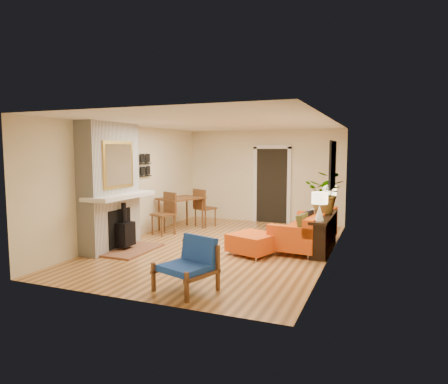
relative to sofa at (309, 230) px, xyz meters
The scene contains 10 objects.
room_shell 2.42m from the sofa, 120.02° to the left, with size 6.50×6.50×6.50m.
fireplace 4.19m from the sofa, 155.72° to the right, with size 1.09×1.68×2.60m.
sofa is the anchor object (origin of this frame).
ottoman 1.36m from the sofa, 132.46° to the right, with size 1.03×1.03×0.41m.
blue_chair 3.44m from the sofa, 109.70° to the right, with size 0.93×0.91×0.77m.
dining_table 3.38m from the sofa, 169.22° to the left, with size 1.27×1.93×1.02m.
console_table 0.43m from the sofa, 26.76° to the right, with size 0.34×1.85×0.72m.
lamp_near 1.16m from the sofa, 68.47° to the right, with size 0.30×0.30×0.54m.
lamp_far 0.96m from the sofa, 59.47° to the left, with size 0.30×0.30×0.54m.
houseplant 0.87m from the sofa, 10.33° to the left, with size 0.79×0.68×0.88m, color #1E5919.
Camera 1 is at (3.15, -7.67, 2.04)m, focal length 32.00 mm.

